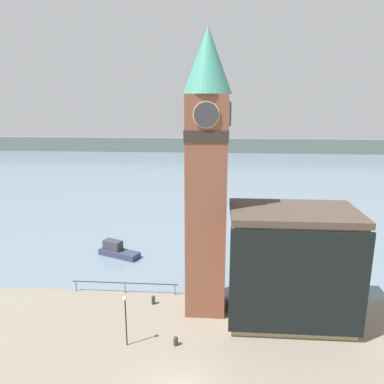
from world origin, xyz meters
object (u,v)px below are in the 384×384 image
Objects in this scene: boat_near at (117,251)px; mooring_bollard_near at (153,299)px; lamp_post at (126,311)px; pier_building at (291,266)px; clock_tower at (207,171)px; mooring_bollard_far at (176,341)px.

boat_near is 6.34× the size of mooring_bollard_near.
lamp_post is (-0.97, -5.93, 2.38)m from mooring_bollard_near.
pier_building reaches higher than mooring_bollard_near.
lamp_post is at bearing -135.33° from clock_tower.
pier_building is at bearing 19.67° from lamp_post.
boat_near reaches higher than mooring_bollard_near.
lamp_post is at bearing -160.33° from pier_building.
pier_building reaches higher than lamp_post.
mooring_bollard_far is at bearing -38.37° from boat_near.
clock_tower is 19.31m from boat_near.
mooring_bollard_near is at bearing 115.44° from mooring_bollard_far.
mooring_bollard_far is at bearing -64.56° from mooring_bollard_near.
pier_building is at bearing -10.60° from boat_near.
clock_tower is 13.35m from mooring_bollard_far.
lamp_post reaches higher than boat_near.
clock_tower is at bearing -3.57° from mooring_bollard_near.
mooring_bollard_far is 0.18× the size of lamp_post.
pier_building reaches higher than mooring_bollard_far.
mooring_bollard_near is 0.20× the size of lamp_post.
mooring_bollard_far is (2.71, -5.70, -0.06)m from mooring_bollard_near.
mooring_bollard_near is 6.31m from mooring_bollard_far.
clock_tower reaches higher than lamp_post.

